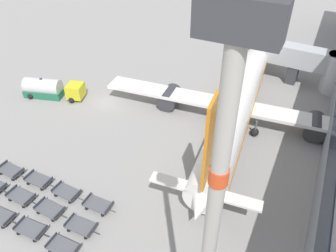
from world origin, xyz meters
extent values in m
plane|color=gray|center=(0.00, 0.00, 0.00)|extent=(500.00, 500.00, 0.00)
cube|color=#B2B5BA|center=(23.60, 18.66, 4.56)|extent=(12.94, 3.44, 3.10)
cube|color=#2D2D33|center=(17.20, 18.99, 4.56)|extent=(2.61, 4.31, 3.73)
cube|color=#38383D|center=(23.60, 18.66, 1.51)|extent=(1.73, 2.59, 3.01)
cylinder|color=white|center=(18.50, 5.41, 3.29)|extent=(7.63, 39.16, 3.93)
sphere|color=white|center=(16.64, 24.80, 3.29)|extent=(3.74, 3.74, 3.74)
cone|color=white|center=(20.36, -13.98, 3.29)|extent=(4.17, 5.05, 3.74)
cube|color=orange|center=(20.29, -13.25, 9.63)|extent=(0.56, 2.96, 8.74)
cube|color=white|center=(20.30, -13.35, 3.88)|extent=(10.76, 2.29, 0.24)
cube|color=white|center=(18.65, 3.86, 2.40)|extent=(38.28, 6.81, 0.44)
cylinder|color=#333338|center=(28.54, 5.21, 1.41)|extent=(3.06, 3.95, 2.71)
cylinder|color=#333338|center=(8.68, 3.31, 1.41)|extent=(3.06, 3.95, 2.71)
cube|color=orange|center=(18.50, 5.41, 2.60)|extent=(7.34, 35.29, 0.71)
cylinder|color=#56565B|center=(17.35, 17.43, 1.43)|extent=(0.24, 0.24, 1.75)
sphere|color=black|center=(17.35, 17.43, 0.55)|extent=(1.10, 1.10, 1.10)
cylinder|color=#56565B|center=(21.72, 1.81, 1.43)|extent=(0.24, 0.24, 1.75)
sphere|color=black|center=(21.72, 1.81, 0.55)|extent=(1.10, 1.10, 1.10)
cylinder|color=#56565B|center=(16.02, 1.26, 1.43)|extent=(0.24, 0.24, 1.75)
sphere|color=black|center=(16.02, 1.26, 0.55)|extent=(1.10, 1.10, 1.10)
cube|color=yellow|center=(-4.94, -1.23, 1.43)|extent=(2.90, 3.01, 2.05)
cube|color=#236B4C|center=(-9.94, -2.71, 0.57)|extent=(6.29, 4.02, 1.13)
cylinder|color=silver|center=(-9.94, -2.71, 1.71)|extent=(6.00, 3.89, 2.42)
sphere|color=#333338|center=(-9.94, -2.71, 2.92)|extent=(0.44, 0.44, 0.44)
sphere|color=black|center=(-4.91, -2.44, 0.45)|extent=(0.90, 0.90, 0.90)
sphere|color=black|center=(-5.57, -0.20, 0.45)|extent=(0.90, 0.90, 0.90)
sphere|color=black|center=(-11.25, -4.32, 0.45)|extent=(0.90, 0.90, 0.90)
sphere|color=black|center=(-11.92, -2.08, 0.45)|extent=(0.90, 0.90, 0.90)
cube|color=#515459|center=(2.46, -22.34, 0.55)|extent=(2.85, 1.70, 0.10)
cube|color=#2D333D|center=(3.82, -22.30, 0.76)|extent=(0.12, 1.63, 0.32)
cube|color=#333338|center=(4.21, -22.29, 0.43)|extent=(0.70, 0.08, 0.06)
sphere|color=black|center=(3.46, -23.00, 0.18)|extent=(0.36, 0.36, 0.36)
sphere|color=black|center=(3.42, -21.62, 0.18)|extent=(0.36, 0.36, 0.36)
cube|color=#515459|center=(6.28, -22.12, 0.55)|extent=(2.88, 1.76, 0.10)
cube|color=#2D333D|center=(7.64, -22.06, 0.76)|extent=(0.16, 1.63, 0.32)
cube|color=#2D333D|center=(4.92, -22.19, 0.76)|extent=(0.16, 1.63, 0.32)
cube|color=#333338|center=(8.03, -22.04, 0.43)|extent=(0.70, 0.09, 0.06)
sphere|color=black|center=(7.30, -22.77, 0.18)|extent=(0.36, 0.36, 0.36)
sphere|color=black|center=(7.23, -21.39, 0.18)|extent=(0.36, 0.36, 0.36)
sphere|color=black|center=(5.33, -22.86, 0.18)|extent=(0.36, 0.36, 0.36)
sphere|color=black|center=(5.26, -21.48, 0.18)|extent=(0.36, 0.36, 0.36)
cube|color=#515459|center=(10.35, -22.29, 0.55)|extent=(2.82, 1.65, 0.10)
cube|color=#2D333D|center=(11.71, -22.28, 0.76)|extent=(0.09, 1.63, 0.32)
cube|color=#2D333D|center=(8.98, -22.30, 0.76)|extent=(0.09, 1.63, 0.32)
sphere|color=black|center=(11.32, -21.59, 0.18)|extent=(0.36, 0.36, 0.36)
sphere|color=black|center=(9.37, -22.99, 0.18)|extent=(0.36, 0.36, 0.36)
sphere|color=black|center=(9.36, -21.61, 0.18)|extent=(0.36, 0.36, 0.36)
cube|color=#2D333D|center=(-0.09, -19.85, 0.76)|extent=(0.09, 1.63, 0.32)
cube|color=#333338|center=(0.30, -19.85, 0.43)|extent=(0.70, 0.06, 0.06)
sphere|color=black|center=(-0.47, -19.16, 0.18)|extent=(0.36, 0.36, 0.36)
cube|color=#515459|center=(2.43, -19.58, 0.55)|extent=(2.84, 1.69, 0.10)
cube|color=#2D333D|center=(3.80, -19.61, 0.76)|extent=(0.12, 1.63, 0.32)
cube|color=#2D333D|center=(1.07, -19.55, 0.76)|extent=(0.12, 1.63, 0.32)
cube|color=#333338|center=(4.19, -19.62, 0.43)|extent=(0.70, 0.08, 0.06)
sphere|color=black|center=(3.40, -20.29, 0.18)|extent=(0.36, 0.36, 0.36)
sphere|color=black|center=(3.43, -18.91, 0.18)|extent=(0.36, 0.36, 0.36)
sphere|color=black|center=(1.43, -20.25, 0.18)|extent=(0.36, 0.36, 0.36)
sphere|color=black|center=(1.47, -18.87, 0.18)|extent=(0.36, 0.36, 0.36)
cube|color=#515459|center=(6.30, -19.54, 0.55)|extent=(2.86, 1.71, 0.10)
cube|color=#2D333D|center=(7.67, -19.58, 0.76)|extent=(0.13, 1.63, 0.32)
cube|color=#2D333D|center=(4.94, -19.50, 0.76)|extent=(0.13, 1.63, 0.32)
cube|color=#333338|center=(8.06, -19.60, 0.43)|extent=(0.70, 0.08, 0.06)
sphere|color=black|center=(7.26, -20.26, 0.18)|extent=(0.36, 0.36, 0.36)
sphere|color=black|center=(7.31, -18.88, 0.18)|extent=(0.36, 0.36, 0.36)
sphere|color=black|center=(5.30, -20.20, 0.18)|extent=(0.36, 0.36, 0.36)
sphere|color=black|center=(5.34, -18.82, 0.18)|extent=(0.36, 0.36, 0.36)
cube|color=#515459|center=(10.38, -19.77, 0.55)|extent=(2.85, 1.70, 0.10)
cube|color=#2D333D|center=(11.74, -19.73, 0.76)|extent=(0.13, 1.63, 0.32)
cube|color=#2D333D|center=(9.01, -19.81, 0.76)|extent=(0.13, 1.63, 0.32)
cube|color=#333338|center=(12.13, -19.72, 0.43)|extent=(0.70, 0.08, 0.06)
sphere|color=black|center=(11.38, -20.43, 0.18)|extent=(0.36, 0.36, 0.36)
sphere|color=black|center=(11.34, -19.05, 0.18)|extent=(0.36, 0.36, 0.36)
sphere|color=black|center=(9.41, -20.49, 0.18)|extent=(0.36, 0.36, 0.36)
sphere|color=black|center=(9.37, -19.11, 0.18)|extent=(0.36, 0.36, 0.36)
cube|color=#515459|center=(-1.51, -17.28, 0.55)|extent=(2.87, 1.73, 0.10)
cube|color=#2D333D|center=(-0.14, -17.33, 0.76)|extent=(0.14, 1.63, 0.32)
cube|color=#2D333D|center=(-2.87, -17.22, 0.76)|extent=(0.14, 1.63, 0.32)
cube|color=#333338|center=(0.25, -17.34, 0.43)|extent=(0.70, 0.09, 0.06)
sphere|color=black|center=(-0.55, -18.00, 0.18)|extent=(0.36, 0.36, 0.36)
sphere|color=black|center=(-0.50, -16.62, 0.18)|extent=(0.36, 0.36, 0.36)
sphere|color=black|center=(-2.51, -17.93, 0.18)|extent=(0.36, 0.36, 0.36)
sphere|color=black|center=(-2.46, -16.55, 0.18)|extent=(0.36, 0.36, 0.36)
cube|color=#515459|center=(2.41, -16.99, 0.55)|extent=(2.83, 1.66, 0.10)
cube|color=#2D333D|center=(3.77, -16.98, 0.76)|extent=(0.10, 1.63, 0.32)
cube|color=#2D333D|center=(1.05, -17.01, 0.76)|extent=(0.10, 1.63, 0.32)
cube|color=#333338|center=(4.16, -16.97, 0.43)|extent=(0.70, 0.07, 0.06)
sphere|color=black|center=(3.40, -17.67, 0.18)|extent=(0.36, 0.36, 0.36)
sphere|color=black|center=(3.39, -16.29, 0.18)|extent=(0.36, 0.36, 0.36)
sphere|color=black|center=(1.44, -17.69, 0.18)|extent=(0.36, 0.36, 0.36)
sphere|color=black|center=(1.42, -16.31, 0.18)|extent=(0.36, 0.36, 0.36)
cube|color=#515459|center=(6.34, -17.02, 0.55)|extent=(2.87, 1.73, 0.10)
cube|color=#2D333D|center=(7.70, -17.07, 0.76)|extent=(0.14, 1.63, 0.32)
cube|color=#2D333D|center=(4.98, -16.97, 0.76)|extent=(0.14, 1.63, 0.32)
cube|color=#333338|center=(8.09, -17.08, 0.43)|extent=(0.70, 0.09, 0.06)
sphere|color=black|center=(7.30, -17.75, 0.18)|extent=(0.36, 0.36, 0.36)
sphere|color=black|center=(7.35, -16.37, 0.18)|extent=(0.36, 0.36, 0.36)
sphere|color=black|center=(5.33, -17.67, 0.18)|extent=(0.36, 0.36, 0.36)
sphere|color=black|center=(5.38, -16.29, 0.18)|extent=(0.36, 0.36, 0.36)
cube|color=#515459|center=(10.31, -16.93, 0.55)|extent=(2.83, 1.67, 0.10)
cube|color=#2D333D|center=(11.68, -16.91, 0.76)|extent=(0.10, 1.63, 0.32)
cube|color=#2D333D|center=(8.95, -16.95, 0.76)|extent=(0.10, 1.63, 0.32)
cube|color=#333338|center=(12.07, -16.91, 0.43)|extent=(0.70, 0.07, 0.06)
sphere|color=black|center=(11.31, -17.61, 0.18)|extent=(0.36, 0.36, 0.36)
sphere|color=black|center=(11.29, -16.23, 0.18)|extent=(0.36, 0.36, 0.36)
sphere|color=black|center=(9.34, -17.64, 0.18)|extent=(0.36, 0.36, 0.36)
sphere|color=black|center=(9.32, -16.25, 0.18)|extent=(0.36, 0.36, 0.36)
cylinder|color=#D8471E|center=(24.54, -26.23, 19.86)|extent=(0.64, 0.64, 0.60)
cube|color=#38383D|center=(24.54, -26.23, 24.72)|extent=(2.00, 0.70, 1.00)
camera|label=1|loc=(26.23, -33.23, 27.14)|focal=35.00mm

